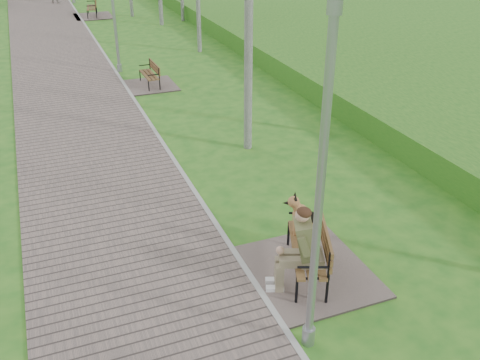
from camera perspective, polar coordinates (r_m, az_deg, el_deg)
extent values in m
plane|color=#24641C|center=(9.04, 0.99, -10.23)|extent=(120.00, 120.00, 0.00)
cube|color=#635650|center=(28.62, -19.83, 15.13)|extent=(3.50, 67.00, 0.04)
cube|color=#999993|center=(28.73, -16.26, 15.70)|extent=(0.10, 67.00, 0.05)
cube|color=#59962B|center=(30.89, 7.73, 17.26)|extent=(14.00, 70.00, 1.60)
cube|color=#635650|center=(9.18, 7.20, -9.65)|extent=(1.99, 2.21, 0.04)
cube|color=brown|center=(8.88, 7.10, -7.28)|extent=(1.07, 1.73, 0.04)
cube|color=brown|center=(8.75, 8.94, -5.65)|extent=(0.65, 1.56, 0.36)
cube|color=#635650|center=(18.39, -9.43, 9.92)|extent=(1.57, 1.74, 0.04)
cube|color=brown|center=(18.27, -9.68, 11.01)|extent=(0.41, 1.31, 0.03)
cube|color=brown|center=(18.25, -9.09, 11.81)|extent=(0.06, 1.31, 0.29)
cube|color=#635650|center=(30.58, -15.36, 16.49)|extent=(1.91, 2.12, 0.04)
cube|color=brown|center=(30.50, -15.57, 17.32)|extent=(0.70, 1.64, 0.04)
cube|color=brown|center=(30.44, -15.14, 17.90)|extent=(0.27, 1.58, 0.35)
cylinder|color=#95989D|center=(7.87, 7.31, -16.13)|extent=(0.18, 0.18, 0.28)
cylinder|color=#95989D|center=(6.57, 8.43, -2.43)|extent=(0.11, 0.11, 4.59)
cylinder|color=#95989D|center=(5.77, 10.11, 18.10)|extent=(0.17, 0.17, 0.23)
cylinder|color=#95989D|center=(20.18, -12.72, 11.58)|extent=(0.18, 0.18, 0.27)
cylinder|color=#95989D|center=(19.72, -13.38, 17.45)|extent=(0.11, 0.11, 4.49)
cylinder|color=#95989D|center=(35.07, -17.31, 17.83)|extent=(0.21, 0.21, 0.31)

